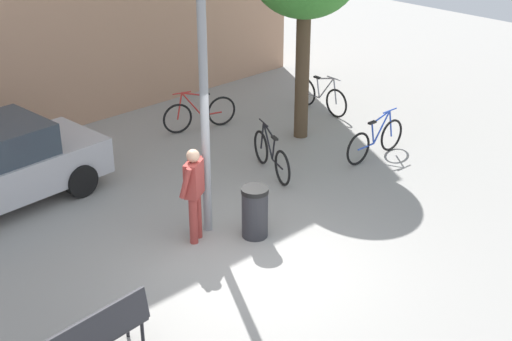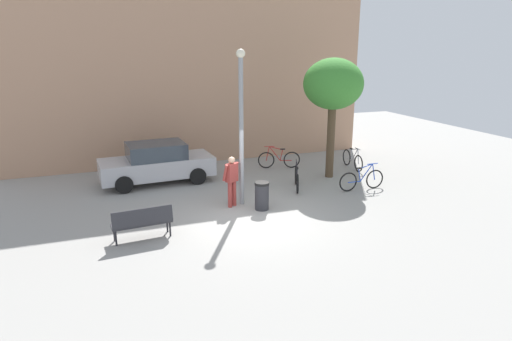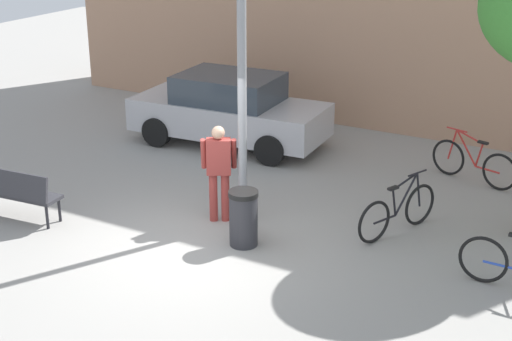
% 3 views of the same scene
% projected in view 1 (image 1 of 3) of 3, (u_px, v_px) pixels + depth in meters
% --- Properties ---
extents(ground_plane, '(36.00, 36.00, 0.00)m').
position_uv_depth(ground_plane, '(251.00, 264.00, 11.51)').
color(ground_plane, gray).
extents(lamppost, '(0.28, 0.28, 4.98)m').
position_uv_depth(lamppost, '(203.00, 75.00, 11.34)').
color(lamppost, gray).
rests_on(lamppost, ground_plane).
extents(person_by_lamppost, '(0.63, 0.49, 1.67)m').
position_uv_depth(person_by_lamppost, '(194.00, 189.00, 11.80)').
color(person_by_lamppost, '#9E3833').
rests_on(person_by_lamppost, ground_plane).
extents(park_bench, '(1.64, 0.61, 0.92)m').
position_uv_depth(park_bench, '(93.00, 337.00, 9.00)').
color(park_bench, '#2D2D33').
rests_on(park_bench, ground_plane).
extents(bicycle_black, '(0.72, 1.70, 0.97)m').
position_uv_depth(bicycle_black, '(271.00, 156.00, 14.43)').
color(bicycle_black, black).
rests_on(bicycle_black, ground_plane).
extents(bicycle_blue, '(1.81, 0.10, 0.97)m').
position_uv_depth(bicycle_blue, '(376.00, 140.00, 15.15)').
color(bicycle_blue, black).
rests_on(bicycle_blue, ground_plane).
extents(bicycle_red, '(1.75, 0.58, 0.97)m').
position_uv_depth(bicycle_red, '(199.00, 114.00, 16.60)').
color(bicycle_red, black).
rests_on(bicycle_red, ground_plane).
extents(bicycle_silver, '(0.21, 1.81, 0.97)m').
position_uv_depth(bicycle_silver, '(321.00, 96.00, 17.69)').
color(bicycle_silver, black).
rests_on(bicycle_silver, ground_plane).
extents(trash_bin, '(0.47, 0.47, 0.91)m').
position_uv_depth(trash_bin, '(255.00, 212.00, 12.14)').
color(trash_bin, '#2D2D33').
rests_on(trash_bin, ground_plane).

